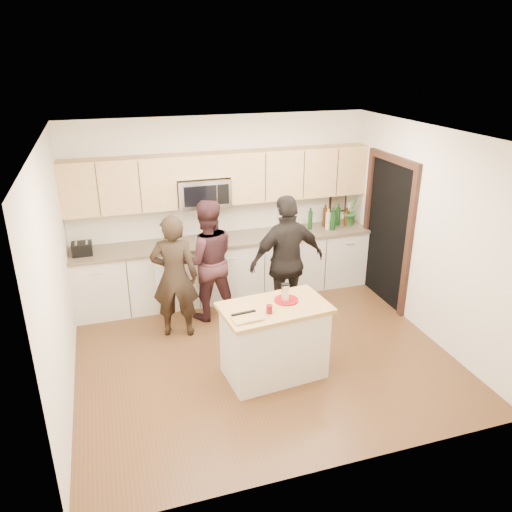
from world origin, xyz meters
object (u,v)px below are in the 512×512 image
object	(u,v)px
toaster	(82,249)
woman_right	(287,261)
woman_left	(175,277)
island	(274,340)
woman_center	(207,260)

from	to	relation	value
toaster	woman_right	xyz separation A→B (m)	(2.62, -1.02, -0.11)
woman_left	woman_right	xyz separation A→B (m)	(1.50, -0.14, 0.08)
toaster	woman_left	xyz separation A→B (m)	(1.12, -0.89, -0.19)
woman_left	woman_right	distance (m)	1.51
island	woman_left	world-z (taller)	woman_left
island	toaster	world-z (taller)	toaster
woman_center	toaster	bearing A→B (deg)	-17.65
toaster	woman_left	world-z (taller)	woman_left
toaster	woman_right	world-z (taller)	woman_right
woman_right	woman_left	bearing A→B (deg)	-11.41
toaster	woman_right	distance (m)	2.82
island	woman_right	size ratio (longest dim) A/B	0.69
toaster	woman_center	distance (m)	1.72
island	toaster	xyz separation A→B (m)	(-2.05, 2.15, 0.57)
woman_center	woman_left	bearing A→B (deg)	35.14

